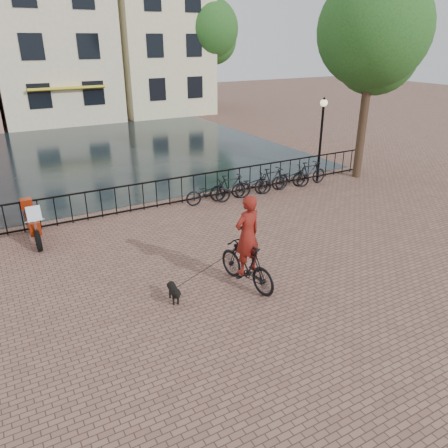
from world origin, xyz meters
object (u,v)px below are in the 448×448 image
cyclist (247,247)px  motorcycle (32,219)px  dog (174,292)px  lamp_post (322,126)px

cyclist → motorcycle: bearing=-61.0°
cyclist → dog: cyclist is taller
dog → motorcycle: size_ratio=0.36×
lamp_post → dog: bearing=-148.4°
lamp_post → cyclist: size_ratio=1.24×
lamp_post → dog: (-9.11, -5.60, -2.14)m
lamp_post → cyclist: lamp_post is taller
lamp_post → motorcycle: lamp_post is taller
cyclist → motorcycle: size_ratio=1.37×
cyclist → motorcycle: cyclist is taller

